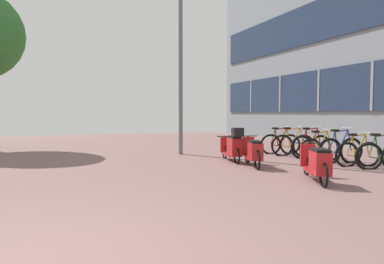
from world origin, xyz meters
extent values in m
cube|color=gray|center=(12.15, 6.27, 2.48)|extent=(0.10, 0.12, 1.97)
cube|color=gray|center=(12.15, 9.11, 2.48)|extent=(0.10, 0.12, 1.97)
cube|color=gray|center=(12.15, 11.96, 2.48)|extent=(0.10, 0.12, 1.97)
cube|color=gray|center=(12.15, 14.80, 2.48)|extent=(0.10, 0.12, 1.97)
torus|color=black|center=(7.50, 2.67, 0.32)|extent=(0.66, 0.37, 0.71)
cylinder|color=#32632E|center=(7.67, 2.58, 0.55)|extent=(0.14, 0.09, 0.56)
cylinder|color=#32632E|center=(7.79, 2.52, 0.85)|extent=(0.36, 0.20, 0.08)
cylinder|color=#32632E|center=(7.60, 2.61, 0.29)|extent=(0.24, 0.14, 0.08)
cylinder|color=#32632E|center=(7.56, 2.64, 0.57)|extent=(0.16, 0.10, 0.52)
cube|color=black|center=(7.62, 2.61, 0.87)|extent=(0.24, 0.18, 0.06)
torus|color=black|center=(7.38, 3.23, 0.31)|extent=(0.67, 0.26, 0.68)
torus|color=black|center=(7.97, 3.05, 0.31)|extent=(0.67, 0.26, 0.68)
cylinder|color=#B88D1D|center=(7.73, 3.12, 0.55)|extent=(0.30, 0.12, 0.60)
cylinder|color=#B88D1D|center=(7.56, 3.18, 0.53)|extent=(0.14, 0.07, 0.54)
cylinder|color=#B88D1D|center=(7.69, 3.14, 0.82)|extent=(0.37, 0.14, 0.08)
cylinder|color=#B88D1D|center=(7.49, 3.19, 0.28)|extent=(0.24, 0.10, 0.07)
cylinder|color=#B88D1D|center=(7.45, 3.21, 0.55)|extent=(0.16, 0.07, 0.50)
cylinder|color=#B88D1D|center=(7.92, 3.07, 0.58)|extent=(0.14, 0.07, 0.54)
cube|color=black|center=(7.51, 3.19, 0.84)|extent=(0.24, 0.15, 0.06)
cylinder|color=#ADADB2|center=(7.86, 3.08, 0.89)|extent=(0.16, 0.47, 0.02)
torus|color=black|center=(7.38, 3.81, 0.34)|extent=(0.75, 0.20, 0.75)
torus|color=black|center=(8.08, 3.70, 0.34)|extent=(0.75, 0.20, 0.75)
cylinder|color=navy|center=(7.80, 3.74, 0.61)|extent=(0.34, 0.09, 0.66)
cylinder|color=navy|center=(7.59, 3.78, 0.58)|extent=(0.15, 0.06, 0.60)
cylinder|color=navy|center=(7.74, 3.75, 0.91)|extent=(0.43, 0.11, 0.09)
cylinder|color=navy|center=(7.51, 3.79, 0.31)|extent=(0.27, 0.07, 0.08)
cylinder|color=navy|center=(7.46, 3.80, 0.61)|extent=(0.18, 0.05, 0.55)
cylinder|color=navy|center=(8.02, 3.71, 0.64)|extent=(0.16, 0.06, 0.60)
cube|color=black|center=(7.53, 3.79, 0.92)|extent=(0.23, 0.13, 0.06)
cylinder|color=#ADADB2|center=(7.95, 3.72, 0.98)|extent=(0.10, 0.48, 0.02)
torus|color=black|center=(7.30, 4.45, 0.32)|extent=(0.69, 0.25, 0.70)
torus|color=black|center=(7.91, 4.28, 0.32)|extent=(0.69, 0.25, 0.70)
cylinder|color=#B98919|center=(7.67, 4.35, 0.57)|extent=(0.31, 0.12, 0.61)
cylinder|color=#B98919|center=(7.49, 4.40, 0.54)|extent=(0.14, 0.07, 0.56)
cylinder|color=#B98919|center=(7.62, 4.37, 0.84)|extent=(0.38, 0.14, 0.08)
cylinder|color=#B98919|center=(7.42, 4.42, 0.29)|extent=(0.24, 0.09, 0.08)
cylinder|color=#B98919|center=(7.37, 4.43, 0.57)|extent=(0.16, 0.07, 0.51)
cylinder|color=#B98919|center=(7.86, 4.30, 0.59)|extent=(0.15, 0.07, 0.56)
cube|color=black|center=(7.44, 4.42, 0.86)|extent=(0.24, 0.15, 0.06)
cylinder|color=#ADADB2|center=(7.80, 4.31, 0.92)|extent=(0.15, 0.47, 0.02)
torus|color=black|center=(7.48, 5.04, 0.34)|extent=(0.76, 0.19, 0.75)
torus|color=black|center=(8.16, 4.93, 0.34)|extent=(0.76, 0.19, 0.75)
cylinder|color=maroon|center=(7.89, 4.97, 0.61)|extent=(0.33, 0.09, 0.66)
cylinder|color=maroon|center=(7.69, 5.00, 0.59)|extent=(0.15, 0.06, 0.60)
cylinder|color=maroon|center=(7.83, 4.98, 0.91)|extent=(0.41, 0.10, 0.09)
cylinder|color=maroon|center=(7.61, 5.02, 0.31)|extent=(0.27, 0.07, 0.08)
cylinder|color=maroon|center=(7.56, 5.02, 0.61)|extent=(0.18, 0.05, 0.55)
cylinder|color=maroon|center=(8.10, 4.94, 0.64)|extent=(0.16, 0.05, 0.60)
cube|color=black|center=(7.63, 5.01, 0.92)|extent=(0.23, 0.12, 0.06)
cylinder|color=#ADADB2|center=(8.04, 4.95, 0.98)|extent=(0.10, 0.48, 0.02)
torus|color=black|center=(7.30, 5.74, 0.33)|extent=(0.71, 0.36, 0.74)
torus|color=black|center=(7.94, 5.46, 0.33)|extent=(0.71, 0.36, 0.74)
cylinder|color=#BF8C1D|center=(7.68, 5.57, 0.60)|extent=(0.33, 0.17, 0.65)
cylinder|color=#BF8C1D|center=(7.49, 5.65, 0.58)|extent=(0.15, 0.09, 0.59)
cylinder|color=#BF8C1D|center=(7.63, 5.59, 0.89)|extent=(0.40, 0.20, 0.09)
cylinder|color=#BF8C1D|center=(7.42, 5.68, 0.31)|extent=(0.26, 0.13, 0.08)
cylinder|color=#BF8C1D|center=(7.37, 5.70, 0.60)|extent=(0.17, 0.09, 0.54)
cylinder|color=#BF8C1D|center=(7.88, 5.48, 0.63)|extent=(0.16, 0.09, 0.59)
cube|color=black|center=(7.44, 5.67, 0.91)|extent=(0.24, 0.17, 0.06)
cylinder|color=#ADADB2|center=(7.83, 5.51, 0.97)|extent=(0.21, 0.45, 0.02)
torus|color=black|center=(7.30, 6.34, 0.32)|extent=(0.69, 0.35, 0.72)
torus|color=black|center=(7.91, 6.08, 0.32)|extent=(0.69, 0.35, 0.72)
cylinder|color=maroon|center=(7.66, 6.18, 0.58)|extent=(0.31, 0.16, 0.63)
cylinder|color=maroon|center=(7.48, 6.26, 0.56)|extent=(0.14, 0.09, 0.57)
cylinder|color=maroon|center=(7.62, 6.21, 0.87)|extent=(0.39, 0.19, 0.08)
cylinder|color=maroon|center=(7.41, 6.29, 0.30)|extent=(0.25, 0.13, 0.08)
cylinder|color=maroon|center=(7.36, 6.31, 0.58)|extent=(0.17, 0.09, 0.53)
cylinder|color=maroon|center=(7.85, 6.10, 0.61)|extent=(0.15, 0.09, 0.57)
cube|color=black|center=(7.43, 6.28, 0.88)|extent=(0.24, 0.17, 0.06)
cylinder|color=#ADADB2|center=(7.80, 6.13, 0.94)|extent=(0.21, 0.45, 0.02)
torus|color=black|center=(5.00, 4.82, 0.21)|extent=(0.15, 0.47, 0.47)
torus|color=black|center=(5.29, 6.01, 0.21)|extent=(0.15, 0.47, 0.47)
cube|color=#AD1E20|center=(5.15, 5.41, 0.19)|extent=(0.43, 0.73, 0.08)
cube|color=#AD1E20|center=(5.06, 5.03, 0.45)|extent=(0.42, 0.59, 0.51)
cube|color=black|center=(5.06, 5.03, 0.73)|extent=(0.37, 0.54, 0.06)
cylinder|color=#AD1E20|center=(5.28, 5.98, 0.45)|extent=(0.10, 0.13, 0.48)
cube|color=#AD1E20|center=(5.26, 5.91, 0.43)|extent=(0.33, 0.15, 0.47)
cylinder|color=black|center=(5.27, 5.96, 0.68)|extent=(0.51, 0.15, 0.03)
cube|color=black|center=(4.99, 4.77, 0.88)|extent=(0.34, 0.34, 0.24)
torus|color=black|center=(4.96, 3.79, 0.24)|extent=(0.24, 0.51, 0.53)
torus|color=black|center=(5.38, 4.87, 0.24)|extent=(0.24, 0.51, 0.53)
cube|color=#B12221|center=(5.17, 4.33, 0.21)|extent=(0.50, 0.70, 0.08)
cube|color=#B12221|center=(5.04, 3.99, 0.43)|extent=(0.46, 0.58, 0.43)
cube|color=black|center=(5.04, 3.99, 0.67)|extent=(0.41, 0.53, 0.06)
cylinder|color=#B12221|center=(5.38, 4.85, 0.50)|extent=(0.11, 0.14, 0.53)
cube|color=#B12221|center=(5.35, 4.78, 0.48)|extent=(0.33, 0.19, 0.52)
cylinder|color=black|center=(5.37, 4.82, 0.76)|extent=(0.49, 0.22, 0.03)
torus|color=black|center=(4.94, 1.60, 0.23)|extent=(0.29, 0.47, 0.50)
torus|color=black|center=(5.56, 2.73, 0.23)|extent=(0.29, 0.47, 0.50)
cube|color=red|center=(5.25, 2.17, 0.20)|extent=(0.60, 0.77, 0.08)
cube|color=red|center=(5.05, 1.80, 0.42)|extent=(0.54, 0.64, 0.44)
cube|color=black|center=(5.05, 1.80, 0.68)|extent=(0.48, 0.58, 0.06)
cylinder|color=red|center=(5.55, 2.71, 0.48)|extent=(0.12, 0.14, 0.51)
cube|color=red|center=(5.52, 2.65, 0.45)|extent=(0.32, 0.23, 0.50)
cylinder|color=black|center=(5.54, 2.69, 0.73)|extent=(0.47, 0.28, 0.03)
cylinder|color=slate|center=(4.41, 7.50, 3.23)|extent=(0.14, 0.14, 6.45)
camera|label=1|loc=(0.13, -3.14, 1.38)|focal=31.51mm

